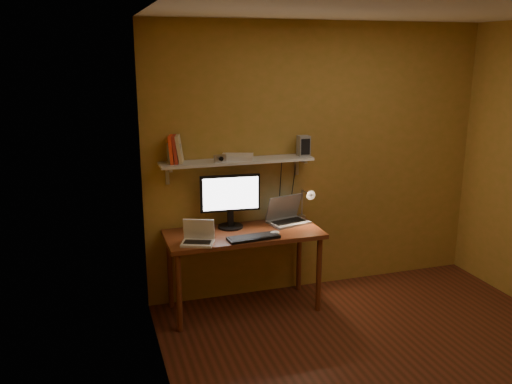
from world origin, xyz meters
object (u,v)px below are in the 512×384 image
object	(u,v)px
netbook	(198,237)
mouse	(275,233)
wall_shelf	(237,161)
keyboard	(253,238)
speaker_right	(304,146)
desk_lamp	(307,200)
desk	(244,241)
monitor	(230,198)
router	(237,157)
shelf_camera	(220,158)
laptop	(286,215)
speaker_left	(174,153)

from	to	relation	value
netbook	mouse	xyz separation A→B (m)	(0.68, 0.00, -0.04)
wall_shelf	keyboard	distance (m)	0.72
speaker_right	mouse	bearing A→B (deg)	-137.54
desk_lamp	desk	bearing A→B (deg)	-169.19
desk	wall_shelf	xyz separation A→B (m)	(0.00, 0.19, 0.69)
monitor	router	xyz separation A→B (m)	(0.08, 0.04, 0.37)
keyboard	router	distance (m)	0.75
desk	shelf_camera	xyz separation A→B (m)	(-0.17, 0.14, 0.74)
wall_shelf	router	world-z (taller)	router
router	mouse	bearing A→B (deg)	-56.22
desk_lamp	mouse	bearing A→B (deg)	-146.36
keyboard	speaker_right	distance (m)	1.01
laptop	keyboard	bearing A→B (deg)	-154.77
netbook	speaker_right	xyz separation A→B (m)	(1.09, 0.35, 0.66)
speaker_left	router	bearing A→B (deg)	-8.22
speaker_left	speaker_right	distance (m)	1.21
desk	laptop	bearing A→B (deg)	18.26
netbook	desk_lamp	world-z (taller)	desk_lamp
speaker_left	shelf_camera	world-z (taller)	speaker_left
speaker_left	shelf_camera	xyz separation A→B (m)	(0.40, -0.07, -0.05)
netbook	shelf_camera	world-z (taller)	shelf_camera
mouse	speaker_left	xyz separation A→B (m)	(-0.81, 0.36, 0.69)
desk	keyboard	world-z (taller)	keyboard
laptop	mouse	distance (m)	0.39
wall_shelf	shelf_camera	distance (m)	0.19
desk_lamp	router	xyz separation A→B (m)	(-0.66, 0.07, 0.44)
mouse	speaker_left	distance (m)	1.12
wall_shelf	laptop	xyz separation A→B (m)	(0.46, -0.04, -0.54)
speaker_right	wall_shelf	bearing A→B (deg)	-178.53
laptop	desk_lamp	size ratio (longest dim) A/B	1.09
desk_lamp	shelf_camera	xyz separation A→B (m)	(-0.83, 0.01, 0.45)
netbook	router	xyz separation A→B (m)	(0.45, 0.36, 0.59)
monitor	speaker_left	world-z (taller)	speaker_left
netbook	wall_shelf	bearing A→B (deg)	60.30
desk	shelf_camera	distance (m)	0.77
speaker_left	speaker_right	size ratio (longest dim) A/B	0.92
wall_shelf	monitor	bearing A→B (deg)	-157.01
desk	mouse	size ratio (longest dim) A/B	14.17
keyboard	shelf_camera	size ratio (longest dim) A/B	4.01
desk_lamp	keyboard	bearing A→B (deg)	-152.64
keyboard	speaker_right	size ratio (longest dim) A/B	2.41
laptop	speaker_right	size ratio (longest dim) A/B	2.17
desk	wall_shelf	size ratio (longest dim) A/B	1.00
desk_lamp	router	size ratio (longest dim) A/B	1.34
keyboard	mouse	world-z (taller)	mouse
shelf_camera	desk	bearing A→B (deg)	-38.05
laptop	speaker_right	bearing A→B (deg)	-2.36
speaker_left	keyboard	bearing A→B (deg)	-41.72
monitor	netbook	size ratio (longest dim) A/B	1.73
laptop	shelf_camera	world-z (taller)	shelf_camera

